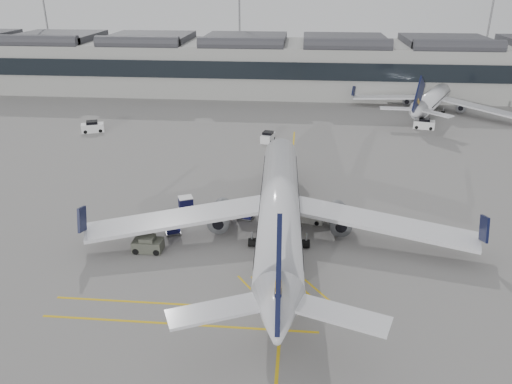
# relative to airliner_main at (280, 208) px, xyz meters

# --- Properties ---
(ground) EXTENTS (220.00, 220.00, 0.00)m
(ground) POSITION_rel_airliner_main_xyz_m (-9.20, -2.20, -3.33)
(ground) COLOR gray
(ground) RESTS_ON ground
(terminal) EXTENTS (200.00, 20.45, 12.40)m
(terminal) POSITION_rel_airliner_main_xyz_m (-9.20, 69.73, 2.81)
(terminal) COLOR #9E9E99
(terminal) RESTS_ON ground
(light_masts) EXTENTS (113.00, 0.60, 25.45)m
(light_masts) POSITION_rel_airliner_main_xyz_m (-10.86, 83.80, 11.16)
(light_masts) COLOR slate
(light_masts) RESTS_ON ground
(apron_markings) EXTENTS (0.25, 60.00, 0.01)m
(apron_markings) POSITION_rel_airliner_main_xyz_m (0.80, 7.80, -3.33)
(apron_markings) COLOR gold
(apron_markings) RESTS_ON ground
(airliner_main) EXTENTS (39.04, 42.70, 11.35)m
(airliner_main) POSITION_rel_airliner_main_xyz_m (0.00, 0.00, 0.00)
(airliner_main) COLOR silver
(airliner_main) RESTS_ON ground
(airliner_far) EXTENTS (29.57, 32.61, 9.37)m
(airliner_far) POSITION_rel_airliner_main_xyz_m (27.93, 54.40, -0.58)
(airliner_far) COLOR silver
(airliner_far) RESTS_ON ground
(belt_loader) EXTENTS (5.33, 2.67, 2.11)m
(belt_loader) POSITION_rel_airliner_main_xyz_m (2.53, 4.26, -2.72)
(belt_loader) COLOR silver
(belt_loader) RESTS_ON ground
(baggage_cart_a) EXTENTS (2.04, 1.81, 1.86)m
(baggage_cart_a) POSITION_rel_airliner_main_xyz_m (-3.94, 4.04, -2.34)
(baggage_cart_a) COLOR gray
(baggage_cart_a) RESTS_ON ground
(baggage_cart_b) EXTENTS (1.99, 1.87, 1.65)m
(baggage_cart_b) POSITION_rel_airliner_main_xyz_m (-6.79, 3.24, -2.45)
(baggage_cart_b) COLOR gray
(baggage_cart_b) RESTS_ON ground
(baggage_cart_c) EXTENTS (2.08, 1.92, 1.76)m
(baggage_cart_c) POSITION_rel_airliner_main_xyz_m (-10.97, 5.27, -2.39)
(baggage_cart_c) COLOR gray
(baggage_cart_c) RESTS_ON ground
(baggage_cart_d) EXTENTS (1.87, 1.72, 1.61)m
(baggage_cart_d) POSITION_rel_airliner_main_xyz_m (-11.15, -0.17, -2.47)
(baggage_cart_d) COLOR gray
(baggage_cart_d) RESTS_ON ground
(ramp_agent_a) EXTENTS (0.87, 0.75, 2.01)m
(ramp_agent_a) POSITION_rel_airliner_main_xyz_m (-5.49, 3.85, -2.33)
(ramp_agent_a) COLOR #FF610D
(ramp_agent_a) RESTS_ON ground
(ramp_agent_b) EXTENTS (1.06, 1.01, 1.72)m
(ramp_agent_b) POSITION_rel_airliner_main_xyz_m (-4.55, 5.16, -2.48)
(ramp_agent_b) COLOR #F05F0C
(ramp_agent_b) RESTS_ON ground
(pushback_tug) EXTENTS (2.88, 1.80, 1.60)m
(pushback_tug) POSITION_rel_airliner_main_xyz_m (-12.71, -3.92, -2.62)
(pushback_tug) COLOR #4A4C40
(pushback_tug) RESTS_ON ground
(safety_cone_nose) EXTENTS (0.38, 0.38, 0.52)m
(safety_cone_nose) POSITION_rel_airliner_main_xyz_m (-0.76, 20.45, -3.07)
(safety_cone_nose) COLOR #F24C0A
(safety_cone_nose) RESTS_ON ground
(safety_cone_engine) EXTENTS (0.41, 0.41, 0.56)m
(safety_cone_engine) POSITION_rel_airliner_main_xyz_m (4.36, 6.73, -3.05)
(safety_cone_engine) COLOR #F24C0A
(safety_cone_engine) RESTS_ON ground
(service_van_left) EXTENTS (4.13, 3.06, 1.91)m
(service_van_left) POSITION_rel_airliner_main_xyz_m (-33.89, 34.67, -2.48)
(service_van_left) COLOR white
(service_van_left) RESTS_ON ground
(service_van_mid) EXTENTS (2.33, 3.50, 1.65)m
(service_van_mid) POSITION_rel_airliner_main_xyz_m (-3.39, 32.07, -2.60)
(service_van_mid) COLOR white
(service_van_mid) RESTS_ON ground
(service_van_right) EXTENTS (3.89, 2.52, 1.84)m
(service_van_right) POSITION_rel_airliner_main_xyz_m (23.50, 41.99, -2.51)
(service_van_right) COLOR white
(service_van_right) RESTS_ON ground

